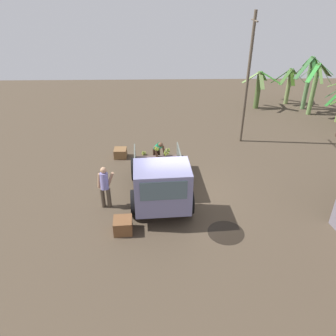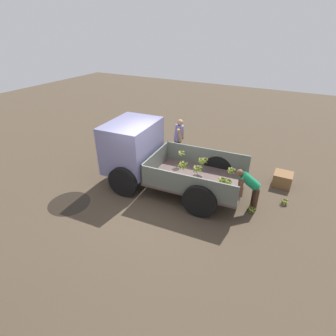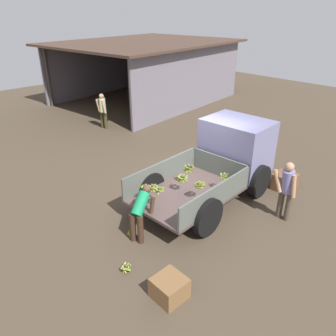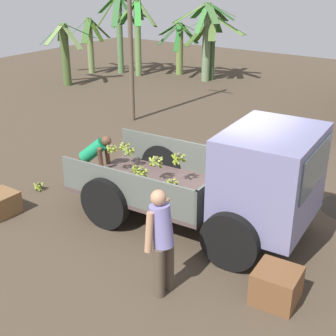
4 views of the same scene
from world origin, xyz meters
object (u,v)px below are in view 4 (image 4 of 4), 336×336
wooden_crate_0 (1,204)px  utility_pole (130,11)px  wooden_crate_1 (276,286)px  person_worker_loading (93,158)px  banana_bunch_on_ground_0 (39,186)px  cargo_truck (243,180)px  person_foreground_visitor (162,238)px  banana_bunch_on_ground_1 (93,181)px

wooden_crate_0 → utility_pole: bearing=105.3°
wooden_crate_1 → person_worker_loading: bearing=165.8°
banana_bunch_on_ground_0 → utility_pole: bearing=106.4°
person_worker_loading → cargo_truck: bearing=-19.1°
person_worker_loading → wooden_crate_1: (4.73, -1.20, -0.50)m
cargo_truck → wooden_crate_0: size_ratio=7.75×
cargo_truck → utility_pole: bearing=140.4°
cargo_truck → utility_pole: 7.70m
cargo_truck → person_worker_loading: 3.48m
utility_pole → banana_bunch_on_ground_0: 6.27m
person_foreground_visitor → banana_bunch_on_ground_1: person_foreground_visitor is taller
cargo_truck → person_foreground_visitor: size_ratio=2.75×
person_foreground_visitor → wooden_crate_1: (1.50, 0.77, -0.67)m
person_worker_loading → wooden_crate_0: (-0.79, -1.85, -0.54)m
utility_pole → person_foreground_visitor: size_ratio=3.83×
person_foreground_visitor → wooden_crate_0: (-4.02, 0.13, -0.71)m
wooden_crate_1 → wooden_crate_0: bearing=-173.3°
banana_bunch_on_ground_0 → wooden_crate_0: (0.21, -1.13, 0.12)m
wooden_crate_0 → person_worker_loading: bearing=67.0°
cargo_truck → wooden_crate_0: (-4.25, -1.98, -0.89)m
wooden_crate_1 → banana_bunch_on_ground_0: bearing=175.2°
wooden_crate_0 → person_foreground_visitor: bearing=-1.8°
person_worker_loading → banana_bunch_on_ground_1: (-0.19, 0.15, -0.66)m
cargo_truck → wooden_crate_0: bearing=-158.8°
banana_bunch_on_ground_1 → wooden_crate_0: wooden_crate_0 is taller
wooden_crate_1 → person_foreground_visitor: bearing=-152.7°
utility_pole → banana_bunch_on_ground_1: 5.86m
person_foreground_visitor → wooden_crate_1: person_foreground_visitor is taller
utility_pole → banana_bunch_on_ground_0: (1.52, -5.17, -3.22)m
wooden_crate_0 → banana_bunch_on_ground_0: bearing=100.6°
person_worker_loading → utility_pole: bearing=98.2°
person_foreground_visitor → person_worker_loading: size_ratio=1.30×
person_worker_loading → wooden_crate_0: person_worker_loading is taller
wooden_crate_0 → wooden_crate_1: size_ratio=0.94×
person_worker_loading → banana_bunch_on_ground_1: person_worker_loading is taller
wooden_crate_0 → wooden_crate_1: (5.52, 0.65, 0.04)m
cargo_truck → wooden_crate_1: cargo_truck is taller
banana_bunch_on_ground_0 → banana_bunch_on_ground_1: banana_bunch_on_ground_0 is taller
banana_bunch_on_ground_1 → wooden_crate_1: (4.92, -1.35, 0.16)m
person_foreground_visitor → banana_bunch_on_ground_1: (-3.42, 2.13, -0.83)m
person_foreground_visitor → wooden_crate_0: person_foreground_visitor is taller
person_worker_loading → banana_bunch_on_ground_1: size_ratio=5.83×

